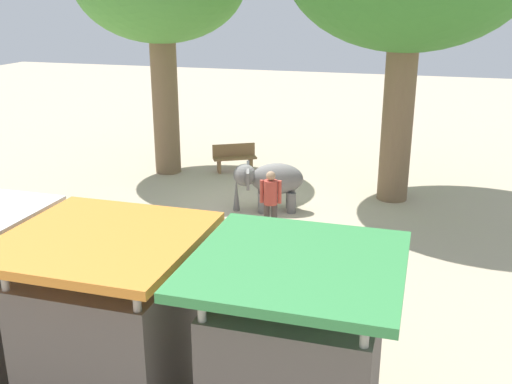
{
  "coord_description": "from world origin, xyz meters",
  "views": [
    {
      "loc": [
        -4.25,
        14.47,
        5.47
      ],
      "look_at": [
        -0.29,
        1.02,
        0.8
      ],
      "focal_mm": 41.53,
      "sensor_mm": 36.0,
      "label": 1
    }
  ],
  "objects_px": {
    "elephant": "(270,181)",
    "person_handler": "(271,199)",
    "wooden_bench": "(234,157)",
    "market_stall_green": "(295,360)",
    "picnic_table_near": "(141,234)",
    "market_stall_orange": "(110,328)"
  },
  "relations": [
    {
      "from": "elephant",
      "to": "person_handler",
      "type": "bearing_deg",
      "value": 89.02
    },
    {
      "from": "person_handler",
      "to": "wooden_bench",
      "type": "distance_m",
      "value": 5.69
    },
    {
      "from": "wooden_bench",
      "to": "market_stall_green",
      "type": "distance_m",
      "value": 12.36
    },
    {
      "from": "picnic_table_near",
      "to": "market_stall_orange",
      "type": "bearing_deg",
      "value": -34.96
    },
    {
      "from": "picnic_table_near",
      "to": "wooden_bench",
      "type": "bearing_deg",
      "value": 124.68
    },
    {
      "from": "wooden_bench",
      "to": "elephant",
      "type": "bearing_deg",
      "value": 92.92
    },
    {
      "from": "person_handler",
      "to": "market_stall_green",
      "type": "distance_m",
      "value": 6.72
    },
    {
      "from": "picnic_table_near",
      "to": "market_stall_orange",
      "type": "relative_size",
      "value": 0.82
    },
    {
      "from": "picnic_table_near",
      "to": "elephant",
      "type": "bearing_deg",
      "value": 96.76
    },
    {
      "from": "wooden_bench",
      "to": "market_stall_orange",
      "type": "height_order",
      "value": "market_stall_orange"
    },
    {
      "from": "elephant",
      "to": "wooden_bench",
      "type": "height_order",
      "value": "elephant"
    },
    {
      "from": "wooden_bench",
      "to": "picnic_table_near",
      "type": "bearing_deg",
      "value": 62.61
    },
    {
      "from": "elephant",
      "to": "market_stall_orange",
      "type": "distance_m",
      "value": 8.15
    },
    {
      "from": "person_handler",
      "to": "picnic_table_near",
      "type": "bearing_deg",
      "value": 121.27
    },
    {
      "from": "picnic_table_near",
      "to": "market_stall_green",
      "type": "distance_m",
      "value": 6.21
    },
    {
      "from": "person_handler",
      "to": "picnic_table_near",
      "type": "relative_size",
      "value": 0.79
    },
    {
      "from": "elephant",
      "to": "picnic_table_near",
      "type": "bearing_deg",
      "value": 47.08
    },
    {
      "from": "picnic_table_near",
      "to": "market_stall_orange",
      "type": "xyz_separation_m",
      "value": [
        -1.78,
        4.36,
        0.55
      ]
    },
    {
      "from": "picnic_table_near",
      "to": "market_stall_orange",
      "type": "height_order",
      "value": "market_stall_orange"
    },
    {
      "from": "person_handler",
      "to": "market_stall_orange",
      "type": "xyz_separation_m",
      "value": [
        0.56,
        6.4,
        0.19
      ]
    },
    {
      "from": "person_handler",
      "to": "picnic_table_near",
      "type": "height_order",
      "value": "person_handler"
    },
    {
      "from": "market_stall_orange",
      "to": "market_stall_green",
      "type": "bearing_deg",
      "value": 180.0
    }
  ]
}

